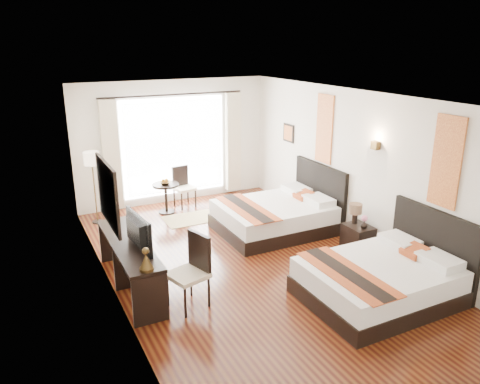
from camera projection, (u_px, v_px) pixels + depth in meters
name	position (u px, v px, depth m)	size (l,w,h in m)	color
floor	(250.00, 265.00, 7.92)	(4.50, 7.50, 0.01)	black
ceiling	(252.00, 98.00, 7.05)	(4.50, 7.50, 0.02)	white
wall_headboard	(360.00, 169.00, 8.45)	(0.01, 7.50, 2.80)	silver
wall_desk	(109.00, 207.00, 6.52)	(0.01, 7.50, 2.80)	silver
wall_window	(174.00, 142.00, 10.66)	(4.50, 0.01, 2.80)	silver
wall_entry	(442.00, 294.00, 4.31)	(4.50, 0.01, 2.80)	silver
window_glass	(174.00, 147.00, 10.68)	(2.40, 0.02, 2.20)	white
sheer_curtain	(175.00, 147.00, 10.63)	(2.30, 0.02, 2.10)	white
drape_left	(111.00, 155.00, 9.98)	(0.35, 0.14, 2.35)	beige
drape_right	(233.00, 142.00, 11.22)	(0.35, 0.14, 2.35)	beige
art_panel_near	(446.00, 162.00, 6.74)	(0.03, 0.50, 1.35)	#9A2F16
art_panel_far	(324.00, 129.00, 9.21)	(0.03, 0.50, 1.35)	#9A2F16
wall_sconce	(376.00, 145.00, 7.93)	(0.10, 0.14, 0.14)	#433318
mirror_frame	(108.00, 194.00, 6.62)	(0.04, 1.25, 0.95)	black
mirror_glass	(109.00, 194.00, 6.63)	(0.01, 1.12, 0.82)	white
bed_near	(383.00, 278.00, 6.82)	(2.15, 1.67, 1.21)	black
bed_far	(278.00, 215.00, 9.28)	(2.20, 1.71, 1.24)	black
nightstand	(358.00, 238.00, 8.36)	(0.41, 0.51, 0.49)	black
table_lamp	(355.00, 210.00, 8.28)	(0.23, 0.23, 0.37)	black
vase	(364.00, 224.00, 8.15)	(0.13, 0.13, 0.13)	black
console_desk	(130.00, 265.00, 7.08)	(0.50, 2.20, 0.76)	black
television	(133.00, 233.00, 6.66)	(0.90, 0.12, 0.52)	black
bronze_figurine	(146.00, 260.00, 6.08)	(0.19, 0.19, 0.28)	#433318
desk_chair	(189.00, 285.00, 6.61)	(0.61, 0.61, 1.06)	beige
floor_lamp	(92.00, 163.00, 9.35)	(0.30, 0.30, 1.51)	black
side_table	(166.00, 198.00, 10.20)	(0.57, 0.57, 0.66)	black
fruit_bowl	(165.00, 183.00, 10.05)	(0.23, 0.23, 0.06)	#442818
window_chair	(184.00, 194.00, 10.64)	(0.48, 0.48, 0.91)	beige
jute_rug	(191.00, 219.00, 9.94)	(1.11, 0.76, 0.01)	tan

